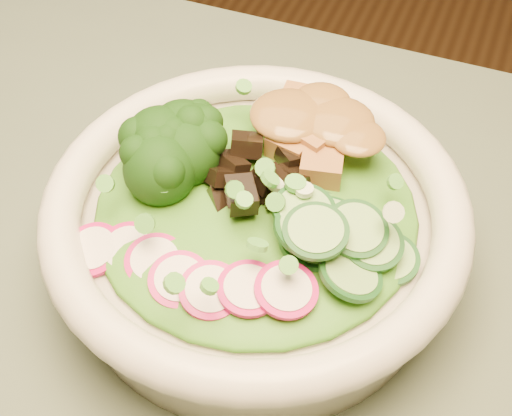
% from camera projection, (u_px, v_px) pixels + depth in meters
% --- Properties ---
extents(salad_bowl, '(0.29, 0.29, 0.08)m').
position_uv_depth(salad_bowl, '(256.00, 228.00, 0.49)').
color(salad_bowl, silver).
rests_on(salad_bowl, dining_table).
extents(lettuce_bed, '(0.22, 0.22, 0.03)m').
position_uv_depth(lettuce_bed, '(256.00, 207.00, 0.47)').
color(lettuce_bed, '#2B6A16').
rests_on(lettuce_bed, salad_bowl).
extents(broccoli_florets, '(0.10, 0.09, 0.05)m').
position_uv_depth(broccoli_florets, '(171.00, 154.00, 0.48)').
color(broccoli_florets, black).
rests_on(broccoli_florets, salad_bowl).
extents(radish_slices, '(0.12, 0.07, 0.02)m').
position_uv_depth(radish_slices, '(199.00, 279.00, 0.43)').
color(radish_slices, '#B80E5B').
rests_on(radish_slices, salad_bowl).
extents(cucumber_slices, '(0.09, 0.09, 0.04)m').
position_uv_depth(cucumber_slices, '(350.00, 239.00, 0.44)').
color(cucumber_slices, '#83BB68').
rests_on(cucumber_slices, salad_bowl).
extents(mushroom_heap, '(0.09, 0.09, 0.04)m').
position_uv_depth(mushroom_heap, '(266.00, 179.00, 0.47)').
color(mushroom_heap, black).
rests_on(mushroom_heap, salad_bowl).
extents(tofu_cubes, '(0.11, 0.09, 0.04)m').
position_uv_depth(tofu_cubes, '(308.00, 135.00, 0.50)').
color(tofu_cubes, '#945F31').
rests_on(tofu_cubes, salad_bowl).
extents(peanut_sauce, '(0.07, 0.06, 0.02)m').
position_uv_depth(peanut_sauce, '(309.00, 120.00, 0.49)').
color(peanut_sauce, brown).
rests_on(peanut_sauce, tofu_cubes).
extents(scallion_garnish, '(0.20, 0.20, 0.03)m').
position_uv_depth(scallion_garnish, '(256.00, 180.00, 0.45)').
color(scallion_garnish, '#53AB3C').
rests_on(scallion_garnish, salad_bowl).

